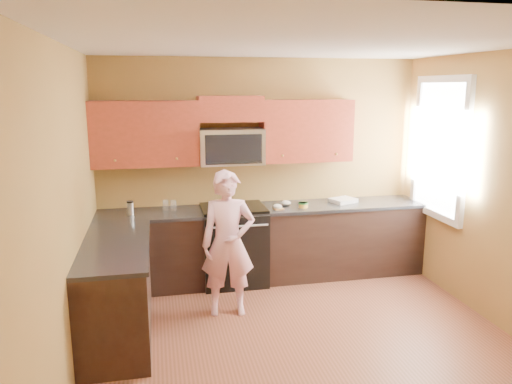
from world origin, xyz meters
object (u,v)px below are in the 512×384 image
object	(u,v)px
microwave	(231,164)
butter_tub	(303,208)
travel_mug	(131,215)
woman	(228,244)
stove	(234,245)
frying_pan	(229,209)

from	to	relation	value
microwave	butter_tub	world-z (taller)	microwave
butter_tub	travel_mug	size ratio (longest dim) A/B	0.71
woman	travel_mug	xyz separation A→B (m)	(-1.00, 0.80, 0.16)
stove	butter_tub	world-z (taller)	butter_tub
woman	butter_tub	bearing A→B (deg)	40.86
microwave	frying_pan	world-z (taller)	microwave
microwave	butter_tub	bearing A→B (deg)	-14.94
stove	butter_tub	size ratio (longest dim) A/B	8.26
travel_mug	microwave	bearing A→B (deg)	7.32
frying_pan	butter_tub	distance (m)	0.91
stove	butter_tub	distance (m)	0.96
woman	travel_mug	distance (m)	1.29
woman	butter_tub	xyz separation A→B (m)	(1.03, 0.72, 0.16)
microwave	travel_mug	size ratio (longest dim) A/B	4.68
microwave	frying_pan	xyz separation A→B (m)	(-0.07, -0.22, -0.50)
stove	travel_mug	xyz separation A→B (m)	(-1.19, -0.03, 0.44)
frying_pan	butter_tub	world-z (taller)	frying_pan
microwave	travel_mug	bearing A→B (deg)	-172.68
butter_tub	stove	bearing A→B (deg)	173.24
frying_pan	butter_tub	bearing A→B (deg)	-11.95
microwave	travel_mug	world-z (taller)	microwave
frying_pan	microwave	bearing A→B (deg)	61.20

